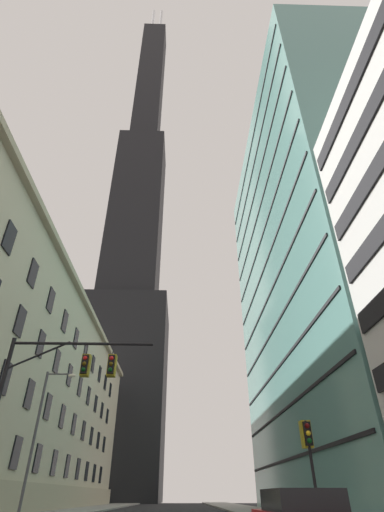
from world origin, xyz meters
TOP-DOWN VIEW (x-y plane):
  - station_building at (-17.00, 28.13)m, footprint 12.67×68.27m
  - dark_skyscraper at (-13.87, 80.20)m, footprint 22.27×22.27m
  - glass_office_midrise at (20.15, 23.72)m, footprint 18.40×36.10m
  - traffic_signal_mast at (-4.41, 4.57)m, footprint 7.17×0.63m
  - traffic_light_near_right at (6.62, 3.20)m, footprint 0.40×0.63m
  - street_lamppost at (-7.92, 13.38)m, footprint 2.13×0.32m

SIDE VIEW (x-z plane):
  - traffic_light_near_right at x=6.62m, z-range 1.30..5.11m
  - street_lamppost at x=-7.92m, z-range 0.88..9.45m
  - traffic_signal_mast at x=-4.41m, z-range 1.78..9.58m
  - station_building at x=-17.00m, z-range -0.03..22.29m
  - glass_office_midrise at x=20.15m, z-range 0.00..47.57m
  - dark_skyscraper at x=-13.87m, z-range -43.13..170.46m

